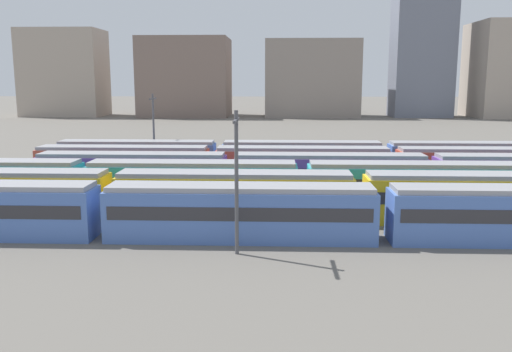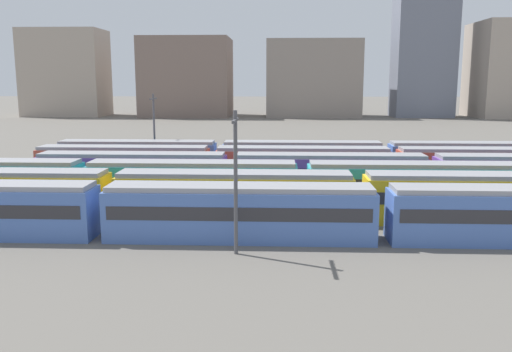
{
  "view_description": "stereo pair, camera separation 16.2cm",
  "coord_description": "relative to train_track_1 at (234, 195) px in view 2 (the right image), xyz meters",
  "views": [
    {
      "loc": [
        14.26,
        -35.23,
        10.65
      ],
      "look_at": [
        12.35,
        13.0,
        2.04
      ],
      "focal_mm": 38.02,
      "sensor_mm": 36.0,
      "label": 1
    },
    {
      "loc": [
        14.42,
        -35.22,
        10.65
      ],
      "look_at": [
        12.35,
        13.0,
        2.04
      ],
      "focal_mm": 38.02,
      "sensor_mm": 36.0,
      "label": 2
    }
  ],
  "objects": [
    {
      "name": "catenary_pole_1",
      "position": [
        -11.58,
        23.79,
        3.13
      ],
      "size": [
        0.24,
        3.2,
        9.01
      ],
      "color": "#4C4C51",
      "rests_on": "ground_plane"
    },
    {
      "name": "distant_building_3",
      "position": [
        44.31,
        119.38,
        19.78
      ],
      "size": [
        16.4,
        12.09,
        43.36
      ],
      "primitive_type": "cube",
      "color": "slate",
      "rests_on": "ground_plane"
    },
    {
      "name": "distant_building_2",
      "position": [
        13.03,
        119.38,
        8.98
      ],
      "size": [
        26.61,
        17.1,
        21.78
      ],
      "primitive_type": "cube",
      "color": "gray",
      "rests_on": "ground_plane"
    },
    {
      "name": "train_track_2",
      "position": [
        14.86,
        5.2,
        0.0
      ],
      "size": [
        93.6,
        3.06,
        3.75
      ],
      "color": "teal",
      "rests_on": "ground_plane"
    },
    {
      "name": "train_track_1",
      "position": [
        0.0,
        0.0,
        0.0
      ],
      "size": [
        55.8,
        3.06,
        3.75
      ],
      "color": "yellow",
      "rests_on": "ground_plane"
    },
    {
      "name": "distant_building_0",
      "position": [
        -59.61,
        119.38,
        10.63
      ],
      "size": [
        22.83,
        14.98,
        25.06
      ],
      "primitive_type": "cube",
      "color": "#A89989",
      "rests_on": "ground_plane"
    },
    {
      "name": "catenary_pole_0",
      "position": [
        0.78,
        -8.29,
        3.06
      ],
      "size": [
        0.24,
        3.2,
        8.86
      ],
      "color": "#4C4C51",
      "rests_on": "ground_plane"
    },
    {
      "name": "distant_building_1",
      "position": [
        -23.63,
        119.38,
        9.36
      ],
      "size": [
        25.26,
        20.39,
        22.53
      ],
      "primitive_type": "cube",
      "color": "#7A665B",
      "rests_on": "ground_plane"
    },
    {
      "name": "train_track_5",
      "position": [
        24.9,
        20.8,
        0.0
      ],
      "size": [
        93.6,
        3.06,
        3.75
      ],
      "color": "#4C70BC",
      "rests_on": "ground_plane"
    },
    {
      "name": "ground_plane",
      "position": [
        -11.03,
        7.8,
        -1.9
      ],
      "size": [
        600.0,
        600.0,
        0.0
      ],
      "primitive_type": "plane",
      "color": "#666059"
    }
  ]
}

